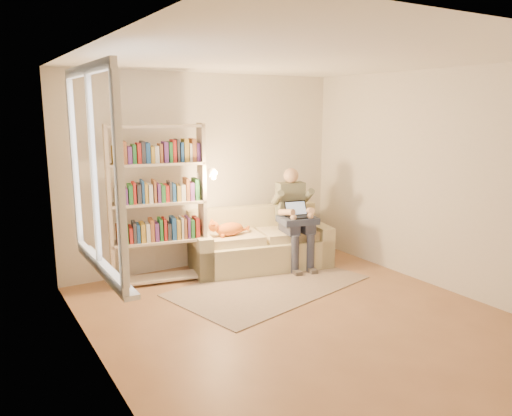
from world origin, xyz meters
TOP-DOWN VIEW (x-y plane):
  - floor at (0.00, 0.00)m, footprint 4.50×4.50m
  - ceiling at (0.00, 0.00)m, footprint 4.00×4.50m
  - wall_left at (-2.00, 0.00)m, footprint 0.02×4.50m
  - wall_right at (2.00, 0.00)m, footprint 0.02×4.50m
  - wall_back at (0.00, 2.25)m, footprint 4.00×0.02m
  - window at (-1.95, 0.20)m, footprint 0.12×1.52m
  - sofa at (0.54, 1.74)m, footprint 1.99×1.20m
  - person at (0.95, 1.50)m, footprint 0.48×0.65m
  - cat at (0.08, 1.72)m, footprint 0.60×0.28m
  - blanket at (0.90, 1.39)m, footprint 0.55×0.48m
  - laptop at (0.90, 1.40)m, footprint 0.35×0.33m
  - bookshelf at (-0.85, 1.84)m, footprint 1.29×0.59m
  - rug at (0.23, 0.99)m, footprint 2.57×1.87m

SIDE VIEW (x-z plane):
  - floor at x=0.00m, z-range 0.00..0.00m
  - rug at x=0.23m, z-range 0.00..0.01m
  - sofa at x=0.54m, z-range -0.11..0.68m
  - cat at x=0.08m, z-range 0.49..0.70m
  - blanket at x=0.90m, z-range 0.64..0.72m
  - person at x=0.95m, z-range 0.08..1.43m
  - laptop at x=0.90m, z-range 0.65..0.90m
  - bookshelf at x=-0.85m, z-range 0.10..2.07m
  - wall_left at x=-2.00m, z-range 0.00..2.60m
  - wall_right at x=2.00m, z-range 0.00..2.60m
  - wall_back at x=0.00m, z-range 0.00..2.60m
  - window at x=-1.95m, z-range 0.53..2.22m
  - ceiling at x=0.00m, z-range 2.59..2.61m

